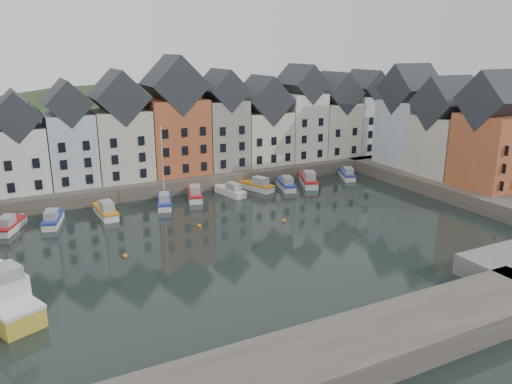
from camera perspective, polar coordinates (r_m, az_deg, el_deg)
ground at (r=55.08m, az=0.39°, el=-5.93°), size 260.00×260.00×0.00m
far_quay at (r=81.30m, az=-9.40°, el=1.92°), size 90.00×16.00×2.00m
right_quay at (r=79.90m, az=23.58°, el=0.51°), size 14.00×54.00×2.00m
near_wall at (r=33.39m, az=2.68°, el=-20.08°), size 50.00×6.00×2.00m
hillside at (r=110.95m, az=-13.11°, el=-4.67°), size 153.60×70.40×64.00m
far_terrace at (r=78.90m, az=-6.98°, el=7.42°), size 72.37×8.16×17.78m
right_terrace at (r=80.81m, az=21.00°, el=6.71°), size 8.30×24.25×16.36m
mooring_buoys at (r=58.02m, az=-5.58°, el=-4.68°), size 20.50×5.50×0.50m
boat_a at (r=65.39m, az=-26.30°, el=-3.44°), size 3.97×5.94×2.19m
boat_b at (r=65.48m, az=-22.22°, el=-2.92°), size 3.27×6.04×2.22m
boat_c at (r=66.30m, az=-16.78°, el=-2.11°), size 2.24×6.30×2.38m
boat_d at (r=68.55m, az=-10.41°, el=-1.06°), size 3.42×6.13×11.19m
boat_e at (r=71.33m, az=-7.02°, el=-0.26°), size 3.55×6.38×2.34m
boat_f at (r=72.65m, az=-2.88°, el=0.12°), size 2.97×5.93×2.18m
boat_g at (r=75.21m, az=0.13°, el=0.73°), size 3.80×6.29×2.31m
boat_h at (r=76.10m, az=3.45°, el=0.87°), size 3.24×6.12×2.25m
boat_i at (r=78.37m, az=6.01°, el=1.33°), size 4.52×6.99×2.58m
boat_j at (r=83.38m, az=10.37°, el=1.98°), size 3.82×5.85×2.16m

